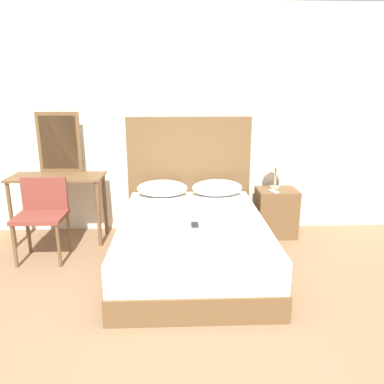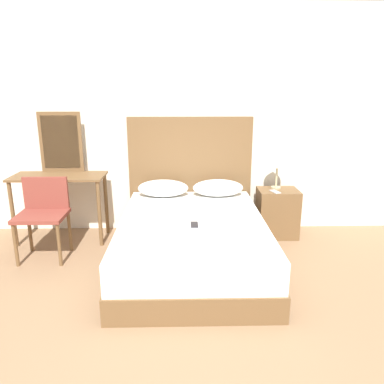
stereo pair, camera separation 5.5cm
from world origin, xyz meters
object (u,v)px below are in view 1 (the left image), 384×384
at_px(phone_on_nightstand, 274,191).
at_px(chair, 42,211).
at_px(nightstand, 276,212).
at_px(bed, 192,243).
at_px(table_lamp, 276,161).
at_px(phone_on_bed, 195,225).
at_px(vanity_desk, 58,188).

xyz_separation_m(phone_on_nightstand, chair, (-2.55, -0.40, -0.07)).
bearing_deg(nightstand, phone_on_nightstand, -124.96).
distance_m(bed, phone_on_nightstand, 1.25).
xyz_separation_m(bed, table_lamp, (1.04, 0.86, 0.66)).
bearing_deg(chair, bed, -10.54).
bearing_deg(phone_on_nightstand, table_lamp, 73.69).
height_order(bed, nightstand, nightstand).
height_order(bed, phone_on_bed, phone_on_bed).
bearing_deg(phone_on_nightstand, vanity_desk, 179.20).
relative_size(nightstand, phone_on_nightstand, 3.54).
distance_m(bed, phone_on_bed, 0.31).
height_order(bed, table_lamp, table_lamp).
xyz_separation_m(nightstand, chair, (-2.62, -0.50, 0.22)).
distance_m(table_lamp, chair, 2.69).
distance_m(table_lamp, vanity_desk, 2.58).
relative_size(vanity_desk, chair, 1.24).
bearing_deg(table_lamp, bed, -140.22).
bearing_deg(nightstand, table_lamp, 102.16).
relative_size(phone_on_bed, nightstand, 0.26).
relative_size(bed, nightstand, 3.49).
relative_size(bed, chair, 2.40).
relative_size(table_lamp, vanity_desk, 0.40).
bearing_deg(phone_on_nightstand, bed, -144.85).
bearing_deg(phone_on_bed, table_lamp, 45.30).
height_order(nightstand, table_lamp, table_lamp).
bearing_deg(vanity_desk, nightstand, 1.30).
bearing_deg(table_lamp, phone_on_bed, -134.70).
bearing_deg(phone_on_nightstand, nightstand, 55.04).
bearing_deg(bed, table_lamp, 39.78).
bearing_deg(bed, phone_on_nightstand, 35.15).
xyz_separation_m(bed, nightstand, (1.05, 0.79, 0.04)).
xyz_separation_m(bed, chair, (-1.57, 0.29, 0.26)).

